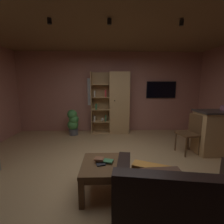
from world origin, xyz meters
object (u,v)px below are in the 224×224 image
object	(u,v)px
potted_floor_plant	(73,122)
wall_mounted_tv	(161,90)
dining_chair	(191,131)
leather_couch	(182,206)
bookshelf_cabinet	(117,103)
table_book_0	(101,164)
table_book_1	(108,161)
table_book_2	(99,159)
tissue_box	(224,108)
coffee_table	(103,169)

from	to	relation	value
potted_floor_plant	wall_mounted_tv	size ratio (longest dim) A/B	0.83
dining_chair	leather_couch	bearing A→B (deg)	-120.15
bookshelf_cabinet	potted_floor_plant	bearing A→B (deg)	-170.95
bookshelf_cabinet	table_book_0	xyz separation A→B (m)	(-0.40, -3.03, -0.53)
bookshelf_cabinet	wall_mounted_tv	distance (m)	1.61
bookshelf_cabinet	table_book_1	distance (m)	3.03
table_book_0	wall_mounted_tv	size ratio (longest dim) A/B	0.13
wall_mounted_tv	table_book_2	bearing A→B (deg)	-121.77
bookshelf_cabinet	tissue_box	distance (m)	2.89
leather_couch	table_book_2	xyz separation A→B (m)	(-0.91, 0.70, 0.20)
bookshelf_cabinet	dining_chair	bearing A→B (deg)	-45.17
coffee_table	wall_mounted_tv	world-z (taller)	wall_mounted_tv
bookshelf_cabinet	potted_floor_plant	xyz separation A→B (m)	(-1.40, -0.22, -0.57)
table_book_0	potted_floor_plant	world-z (taller)	potted_floor_plant
coffee_table	leather_couch	bearing A→B (deg)	-38.02
table_book_0	tissue_box	bearing A→B (deg)	26.65
table_book_1	wall_mounted_tv	world-z (taller)	wall_mounted_tv
tissue_box	table_book_1	size ratio (longest dim) A/B	0.88
table_book_0	dining_chair	distance (m)	2.46
table_book_0	leather_couch	bearing A→B (deg)	-34.92
wall_mounted_tv	dining_chair	bearing A→B (deg)	-86.44
table_book_2	potted_floor_plant	distance (m)	2.90
bookshelf_cabinet	table_book_1	size ratio (longest dim) A/B	14.63
leather_couch	wall_mounted_tv	distance (m)	4.15
tissue_box	dining_chair	xyz separation A→B (m)	(-0.74, -0.02, -0.54)
coffee_table	wall_mounted_tv	size ratio (longest dim) A/B	0.70
tissue_box	table_book_2	size ratio (longest dim) A/B	0.90
bookshelf_cabinet	table_book_1	xyz separation A→B (m)	(-0.29, -2.97, -0.51)
coffee_table	table_book_0	bearing A→B (deg)	-124.25
table_book_0	dining_chair	bearing A→B (deg)	33.93
bookshelf_cabinet	tissue_box	world-z (taller)	bookshelf_cabinet
potted_floor_plant	table_book_0	bearing A→B (deg)	-70.27
tissue_box	coffee_table	xyz separation A→B (m)	(-2.75, -1.35, -0.70)
table_book_0	bookshelf_cabinet	bearing A→B (deg)	82.54
tissue_box	dining_chair	world-z (taller)	tissue_box
leather_couch	dining_chair	bearing A→B (deg)	59.85
coffee_table	potted_floor_plant	distance (m)	2.95
leather_couch	table_book_0	xyz separation A→B (m)	(-0.89, 0.62, 0.16)
coffee_table	table_book_2	world-z (taller)	table_book_2
coffee_table	table_book_1	xyz separation A→B (m)	(0.07, 0.01, 0.12)
dining_chair	wall_mounted_tv	size ratio (longest dim) A/B	0.92
bookshelf_cabinet	wall_mounted_tv	xyz separation A→B (m)	(1.53, 0.21, 0.44)
dining_chair	bookshelf_cabinet	bearing A→B (deg)	134.83
tissue_box	dining_chair	size ratio (longest dim) A/B	0.13
table_book_2	coffee_table	bearing A→B (deg)	-31.69
table_book_2	dining_chair	size ratio (longest dim) A/B	0.15
table_book_2	potted_floor_plant	size ratio (longest dim) A/B	0.16
tissue_box	wall_mounted_tv	size ratio (longest dim) A/B	0.12
bookshelf_cabinet	wall_mounted_tv	bearing A→B (deg)	7.84
tissue_box	table_book_0	bearing A→B (deg)	-153.35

